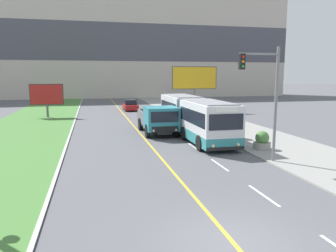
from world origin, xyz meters
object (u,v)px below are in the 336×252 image
object	(u,v)px
city_bus	(193,117)
billboard_small	(47,95)
planter_round_second	(236,131)
planter_round_near	(262,141)
dump_truck	(159,120)
traffic_light_mast	(266,90)
car_distant	(130,105)
planter_round_third	(219,125)
billboard_large	(194,79)

from	to	relation	value
city_bus	billboard_small	size ratio (longest dim) A/B	3.43
city_bus	planter_round_second	xyz separation A→B (m)	(2.64, -2.20, -0.91)
planter_round_near	city_bus	bearing A→B (deg)	115.49
dump_truck	traffic_light_mast	world-z (taller)	traffic_light_mast
city_bus	car_distant	world-z (taller)	city_bus
city_bus	traffic_light_mast	bearing A→B (deg)	-81.71
planter_round_third	traffic_light_mast	bearing A→B (deg)	-98.28
car_distant	planter_round_near	size ratio (longest dim) A/B	3.71
traffic_light_mast	billboard_small	world-z (taller)	traffic_light_mast
car_distant	billboard_small	distance (m)	11.76
planter_round_near	dump_truck	bearing A→B (deg)	127.59
dump_truck	city_bus	bearing A→B (deg)	-23.09
dump_truck	planter_round_second	xyz separation A→B (m)	(5.17, -3.28, -0.58)
traffic_light_mast	planter_round_near	distance (m)	4.65
car_distant	planter_round_near	distance (m)	26.71
city_bus	dump_truck	distance (m)	2.77
billboard_small	planter_round_near	bearing A→B (deg)	-52.82
traffic_light_mast	planter_round_third	world-z (taller)	traffic_light_mast
car_distant	planter_round_third	bearing A→B (deg)	-74.30
city_bus	planter_round_near	bearing A→B (deg)	-64.51
billboard_small	planter_round_third	size ratio (longest dim) A/B	3.37
traffic_light_mast	planter_round_third	bearing A→B (deg)	81.72
billboard_large	planter_round_near	bearing A→B (deg)	-96.41
city_bus	planter_round_third	size ratio (longest dim) A/B	11.57
traffic_light_mast	billboard_small	size ratio (longest dim) A/B	1.64
planter_round_near	planter_round_second	distance (m)	3.60
planter_round_second	planter_round_third	world-z (taller)	planter_round_second
city_bus	planter_round_second	bearing A→B (deg)	-39.81
traffic_light_mast	billboard_large	bearing A→B (deg)	80.89
planter_round_near	planter_round_second	world-z (taller)	planter_round_second
traffic_light_mast	planter_round_near	size ratio (longest dim) A/B	5.38
dump_truck	traffic_light_mast	size ratio (longest dim) A/B	1.03
billboard_large	planter_round_near	xyz separation A→B (m)	(-2.47, -21.98, -3.71)
traffic_light_mast	planter_round_second	size ratio (longest dim) A/B	5.12
billboard_small	planter_round_third	xyz separation A→B (m)	(15.37, -13.12, -1.97)
traffic_light_mast	city_bus	bearing A→B (deg)	98.29
billboard_large	billboard_small	xyz separation A→B (m)	(-17.88, -1.66, -1.76)
traffic_light_mast	billboard_large	xyz separation A→B (m)	(3.98, 24.81, 0.34)
city_bus	planter_round_second	world-z (taller)	city_bus
city_bus	planter_round_near	distance (m)	6.50
city_bus	billboard_large	size ratio (longest dim) A/B	2.19
billboard_large	planter_round_near	distance (m)	22.43
traffic_light_mast	billboard_large	world-z (taller)	traffic_light_mast
city_bus	planter_round_third	bearing A→B (deg)	27.23
planter_round_third	city_bus	bearing A→B (deg)	-152.77
billboard_large	planter_round_second	bearing A→B (deg)	-98.03
billboard_small	planter_round_second	distance (m)	22.74
car_distant	billboard_small	bearing A→B (deg)	-149.84
city_bus	car_distant	size ratio (longest dim) A/B	3.03
car_distant	billboard_small	world-z (taller)	billboard_small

